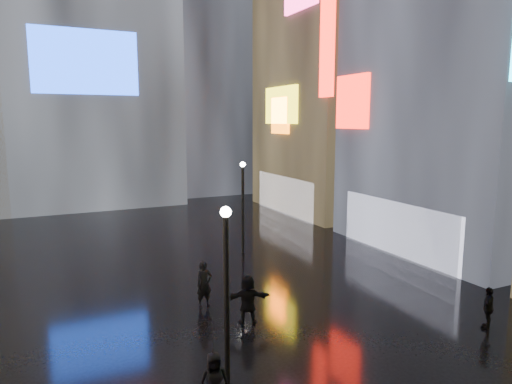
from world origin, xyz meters
TOP-DOWN VIEW (x-y plane):
  - ground at (0.00, 20.00)m, footprint 140.00×140.00m
  - building_right_far at (15.98, 30.00)m, footprint 10.28×12.00m
  - tower_flank_right at (9.00, 46.00)m, footprint 12.00×12.00m
  - lamp_near at (-2.32, 8.96)m, footprint 0.30×0.30m
  - lamp_far at (3.43, 20.98)m, footprint 0.30×0.30m
  - pedestrian_3 at (7.58, 8.44)m, footprint 0.98×0.76m
  - pedestrian_4 at (-3.00, 8.19)m, footprint 0.85×0.63m
  - pedestrian_5 at (-0.10, 12.51)m, footprint 1.80×1.06m
  - pedestrian_6 at (-1.04, 14.67)m, footprint 0.74×0.54m
  - umbrella_2 at (-3.00, 8.19)m, footprint 1.29×1.30m

SIDE VIEW (x-z plane):
  - ground at x=0.00m, z-range 0.00..0.00m
  - pedestrian_3 at x=7.58m, z-range 0.00..1.54m
  - pedestrian_4 at x=-3.00m, z-range 0.00..1.59m
  - pedestrian_5 at x=-0.10m, z-range 0.00..1.85m
  - pedestrian_6 at x=-1.04m, z-range 0.00..1.88m
  - umbrella_2 at x=-3.00m, z-range 1.59..2.49m
  - lamp_near at x=-2.32m, z-range 0.34..5.54m
  - lamp_far at x=3.43m, z-range 0.34..5.54m
  - building_right_far at x=15.98m, z-range -0.02..27.98m
  - tower_flank_right at x=9.00m, z-range 0.00..34.00m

